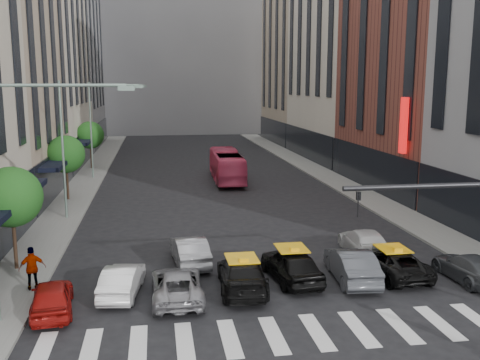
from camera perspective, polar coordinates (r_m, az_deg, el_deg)
name	(u,v)px	position (r m, az deg, el deg)	size (l,w,h in m)	color
ground	(313,353)	(18.98, 7.76, -17.83)	(160.00, 160.00, 0.00)	black
sidewalk_left	(79,190)	(47.29, -16.75, -1.04)	(3.00, 96.00, 0.15)	slate
sidewalk_right	(339,182)	(49.67, 10.54, -0.26)	(3.00, 96.00, 0.15)	slate
building_left_d	(67,41)	(82.13, -17.94, 13.92)	(8.00, 18.00, 30.00)	gray
building_right_b	(420,35)	(48.50, 18.61, 14.49)	(8.00, 18.00, 26.00)	brown
building_right_d	(299,51)	(84.11, 6.33, 13.55)	(8.00, 18.00, 28.00)	tan
building_far	(180,34)	(101.55, -6.39, 15.21)	(30.00, 10.00, 36.00)	gray
tree_near	(11,197)	(27.39, -23.20, -1.69)	(2.88, 2.88, 4.95)	black
tree_mid	(66,154)	(42.88, -18.09, 2.63)	(2.88, 2.88, 4.95)	black
tree_far	(90,135)	(58.64, -15.69, 4.63)	(2.88, 2.88, 4.95)	black
streetlamp_near	(15,168)	(20.85, -22.89, 1.14)	(5.38, 0.25, 9.00)	gray
streetlamp_mid	(77,131)	(36.49, -16.99, 5.02)	(5.38, 0.25, 9.00)	gray
streetlamp_far	(101,117)	(52.34, -14.63, 6.54)	(5.38, 0.25, 9.00)	gray
liberty_sign	(404,125)	(40.20, 17.07, 5.58)	(0.30, 0.70, 4.00)	red
car_red	(52,297)	(22.70, -19.42, -11.68)	(1.56, 3.88, 1.32)	maroon
car_white_front	(122,280)	(23.73, -12.46, -10.38)	(1.39, 3.98, 1.31)	silver
car_silver	(177,285)	(22.92, -6.74, -11.02)	(2.09, 4.53, 1.26)	gray
taxi_left	(242,274)	(23.68, 0.19, -10.03)	(1.99, 4.90, 1.42)	black
taxi_center	(291,265)	(24.82, 5.49, -8.98)	(1.81, 4.49, 1.53)	black
car_grey_mid	(352,265)	(25.28, 11.81, -8.83)	(1.59, 4.57, 1.51)	#404247
taxi_right	(392,262)	(26.39, 15.91, -8.43)	(2.15, 4.66, 1.30)	black
car_grey_curb	(469,268)	(26.88, 23.22, -8.59)	(1.75, 4.31, 1.25)	#3C3F43
car_row2_left	(190,250)	(27.03, -5.41, -7.48)	(1.52, 4.37, 1.44)	#9D9DA2
car_row2_right	(365,243)	(28.99, 13.15, -6.51)	(1.98, 4.86, 1.41)	silver
bus	(227,166)	(49.77, -1.43, 1.53)	(2.42, 10.35, 2.88)	#E2426A
pedestrian_far	(32,268)	(24.92, -21.28, -8.76)	(1.11, 0.46, 1.90)	gray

